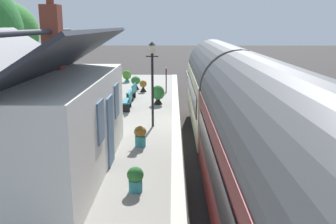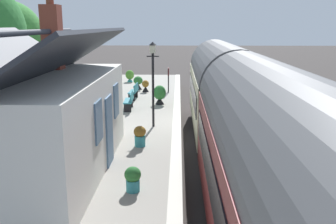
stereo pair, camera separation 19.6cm
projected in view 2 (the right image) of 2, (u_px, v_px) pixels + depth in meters
name	position (u px, v px, depth m)	size (l,w,h in m)	color
ground_plane	(203.00, 144.00, 16.47)	(160.00, 160.00, 0.00)	#383330
platform	(110.00, 133.00, 16.47)	(32.00, 6.25, 0.94)	gray
platform_edge_coping	(177.00, 123.00, 16.28)	(32.00, 0.36, 0.02)	beige
rail_near	(240.00, 142.00, 16.41)	(52.00, 0.08, 0.14)	gray
rail_far	(208.00, 142.00, 16.45)	(52.00, 0.08, 0.14)	gray
train	(268.00, 157.00, 8.36)	(26.72, 2.73, 4.32)	black
station_building	(36.00, 121.00, 10.59)	(7.79, 4.16, 5.14)	white
bench_mid_platform	(134.00, 91.00, 21.30)	(1.42, 0.49, 0.88)	#26727F
bench_platform_end	(130.00, 100.00, 18.71)	(1.42, 0.50, 0.88)	#26727F
planter_edge_near	(110.00, 119.00, 15.74)	(0.39, 0.39, 0.61)	black
planter_bench_right	(140.00, 136.00, 13.06)	(0.43, 0.43, 0.73)	teal
planter_corner_building	(160.00, 94.00, 19.95)	(0.68, 0.68, 1.02)	black
planter_under_sign	(133.00, 178.00, 9.50)	(0.42, 0.42, 0.66)	teal
planter_by_door	(145.00, 86.00, 23.70)	(0.45, 0.45, 0.74)	black
planter_bench_left	(138.00, 83.00, 24.53)	(0.60, 0.60, 0.93)	black
planter_edge_far	(130.00, 76.00, 27.85)	(0.64, 0.64, 0.88)	teal
lamp_post_platform	(153.00, 68.00, 15.14)	(0.32, 0.50, 3.51)	black
station_sign_board	(168.00, 73.00, 23.40)	(0.96, 0.06, 1.57)	black
tree_distant	(6.00, 32.00, 26.10)	(4.67, 5.04, 6.82)	#4C3828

